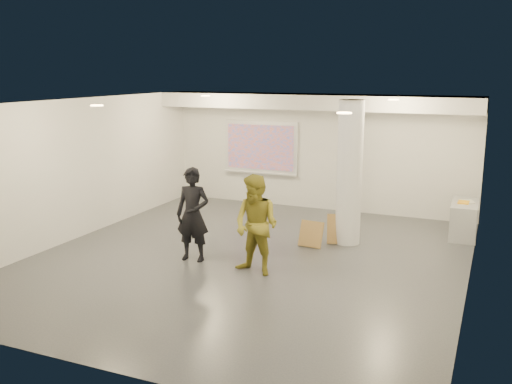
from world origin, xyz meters
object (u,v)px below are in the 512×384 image
at_px(credenza, 464,219).
at_px(woman, 193,215).
at_px(man, 256,225).
at_px(column, 349,173).
at_px(projection_screen, 261,148).

bearing_deg(credenza, woman, -143.09).
distance_m(credenza, man, 5.15).
relative_size(column, woman, 1.67).
bearing_deg(column, credenza, 33.79).
distance_m(column, projection_screen, 4.08).
height_order(projection_screen, man, projection_screen).
xyz_separation_m(credenza, woman, (-4.66, -3.73, 0.52)).
relative_size(column, projection_screen, 1.43).
bearing_deg(projection_screen, man, -68.06).
relative_size(column, credenza, 2.29).
height_order(column, projection_screen, column).
height_order(column, man, column).
bearing_deg(projection_screen, woman, -82.35).
height_order(projection_screen, woman, projection_screen).
bearing_deg(woman, column, 36.52).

